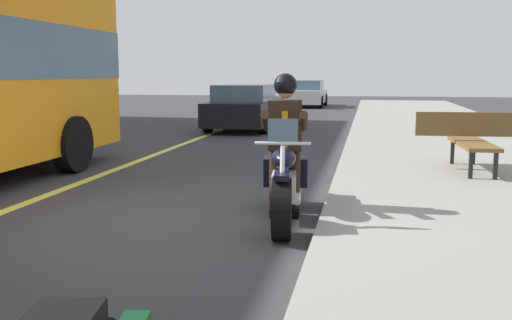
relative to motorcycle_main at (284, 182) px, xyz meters
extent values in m
plane|color=#333335|center=(0.31, -1.54, -0.45)|extent=(80.00, 80.00, 0.00)
cube|color=#E5DB4C|center=(0.31, -3.54, -0.45)|extent=(60.00, 0.16, 0.01)
cylinder|color=black|center=(0.84, 0.09, -0.12)|extent=(0.68, 0.27, 0.66)
cylinder|color=black|center=(-0.70, -0.08, -0.12)|extent=(0.68, 0.27, 0.66)
cube|color=silver|center=(0.05, 0.00, -0.03)|extent=(0.59, 0.34, 0.32)
ellipsoid|color=black|center=(0.24, 0.03, 0.33)|extent=(0.59, 0.34, 0.24)
cube|color=black|center=(-0.30, -0.04, 0.29)|extent=(0.73, 0.36, 0.12)
cube|color=black|center=(-0.67, 0.14, 0.03)|extent=(0.41, 0.16, 0.36)
cube|color=black|center=(-0.62, -0.30, 0.03)|extent=(0.41, 0.16, 0.36)
cylinder|color=silver|center=(0.82, 0.09, 0.15)|extent=(0.35, 0.09, 0.76)
cylinder|color=silver|center=(0.66, 0.07, 0.55)|extent=(0.10, 0.60, 0.04)
cube|color=black|center=(0.84, 0.09, 0.23)|extent=(0.38, 0.20, 0.06)
cylinder|color=silver|center=(-0.27, 0.13, -0.19)|extent=(0.90, 0.18, 0.08)
cube|color=slate|center=(0.64, 0.07, 0.67)|extent=(0.08, 0.32, 0.28)
cylinder|color=black|center=(-0.22, 0.09, -0.03)|extent=(0.14, 0.14, 0.84)
cube|color=black|center=(-0.16, 0.10, -0.40)|extent=(0.27, 0.14, 0.10)
cylinder|color=black|center=(-0.19, -0.15, -0.03)|extent=(0.14, 0.14, 0.84)
cube|color=black|center=(-0.13, -0.14, -0.40)|extent=(0.27, 0.14, 0.10)
cube|color=black|center=(-0.20, -0.03, 0.67)|extent=(0.36, 0.43, 0.60)
cube|color=#B28C14|center=(-0.04, -0.01, 0.63)|extent=(0.03, 0.07, 0.44)
cylinder|color=black|center=(-0.05, 0.21, 0.73)|extent=(0.56, 0.16, 0.28)
cylinder|color=black|center=(0.00, -0.22, 0.73)|extent=(0.56, 0.16, 0.28)
sphere|color=tan|center=(-0.20, -0.03, 1.10)|extent=(0.22, 0.22, 0.22)
sphere|color=black|center=(-0.20, -0.03, 1.15)|extent=(0.28, 0.28, 0.28)
cube|color=slate|center=(-4.54, -5.36, 1.55)|extent=(0.06, 2.40, 1.90)
cylinder|color=black|center=(-2.64, -4.16, 0.05)|extent=(1.00, 0.30, 1.00)
cube|color=silver|center=(-24.46, -2.30, 0.10)|extent=(4.60, 1.80, 0.70)
cube|color=slate|center=(-24.26, -2.30, 0.65)|extent=(2.40, 1.60, 0.60)
cylinder|color=black|center=(-25.91, -3.15, -0.13)|extent=(0.64, 0.22, 0.64)
cylinder|color=black|center=(-25.91, -1.45, -0.13)|extent=(0.64, 0.22, 0.64)
cylinder|color=black|center=(-23.01, -3.15, -0.13)|extent=(0.64, 0.22, 0.64)
cylinder|color=black|center=(-23.01, -1.45, -0.13)|extent=(0.64, 0.22, 0.64)
cube|color=black|center=(-11.33, -2.87, 0.10)|extent=(4.60, 1.80, 0.70)
cube|color=slate|center=(-11.13, -2.87, 0.65)|extent=(2.40, 1.60, 0.60)
cylinder|color=black|center=(-12.78, -3.72, -0.13)|extent=(0.64, 0.22, 0.64)
cylinder|color=black|center=(-12.78, -2.02, -0.13)|extent=(0.64, 0.22, 0.64)
cylinder|color=black|center=(-9.88, -3.72, -0.13)|extent=(0.64, 0.22, 0.64)
cylinder|color=black|center=(-9.88, -2.02, -0.13)|extent=(0.64, 0.22, 0.64)
cube|color=brown|center=(-3.21, 2.66, 0.15)|extent=(1.82, 0.58, 0.06)
cube|color=brown|center=(-3.43, 2.64, 0.45)|extent=(0.14, 1.80, 0.40)
cube|color=black|center=(-2.47, 2.87, -0.09)|extent=(0.06, 0.06, 0.42)
cube|color=black|center=(-2.46, 2.51, -0.09)|extent=(0.06, 0.06, 0.42)
cube|color=black|center=(-3.97, 2.80, -0.09)|extent=(0.06, 0.06, 0.42)
cube|color=black|center=(-3.95, 2.44, -0.09)|extent=(0.06, 0.06, 0.42)
cube|color=slate|center=(-13.24, -12.51, 1.55)|extent=(1.10, 0.06, 1.60)
camera|label=1|loc=(6.72, 0.96, 1.28)|focal=40.71mm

